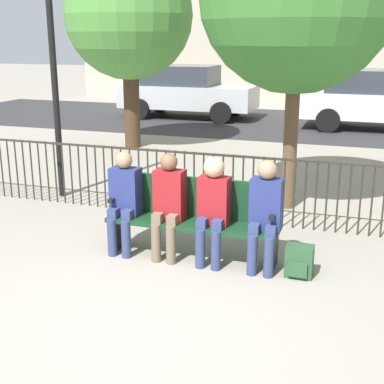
# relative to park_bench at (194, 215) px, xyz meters

# --- Properties ---
(ground_plane) EXTENTS (80.00, 80.00, 0.00)m
(ground_plane) POSITION_rel_park_bench_xyz_m (0.00, -1.73, -0.50)
(ground_plane) COLOR gray
(park_bench) EXTENTS (1.99, 0.45, 0.92)m
(park_bench) POSITION_rel_park_bench_xyz_m (0.00, 0.00, 0.00)
(park_bench) COLOR #14381E
(park_bench) RESTS_ON ground
(seated_person_0) EXTENTS (0.34, 0.39, 1.21)m
(seated_person_0) POSITION_rel_park_bench_xyz_m (-0.82, -0.13, 0.17)
(seated_person_0) COLOR navy
(seated_person_0) RESTS_ON ground
(seated_person_1) EXTENTS (0.34, 0.39, 1.23)m
(seated_person_1) POSITION_rel_park_bench_xyz_m (-0.27, -0.13, 0.18)
(seated_person_1) COLOR brown
(seated_person_1) RESTS_ON ground
(seated_person_2) EXTENTS (0.34, 0.39, 1.23)m
(seated_person_2) POSITION_rel_park_bench_xyz_m (0.26, -0.13, 0.20)
(seated_person_2) COLOR navy
(seated_person_2) RESTS_ON ground
(seated_person_3) EXTENTS (0.34, 0.39, 1.23)m
(seated_person_3) POSITION_rel_park_bench_xyz_m (0.85, -0.13, 0.19)
(seated_person_3) COLOR navy
(seated_person_3) RESTS_ON ground
(backpack) EXTENTS (0.29, 0.25, 0.34)m
(backpack) POSITION_rel_park_bench_xyz_m (1.24, -0.18, -0.33)
(backpack) COLOR #284C2D
(backpack) RESTS_ON ground
(fence_railing) EXTENTS (9.01, 0.03, 0.95)m
(fence_railing) POSITION_rel_park_bench_xyz_m (-0.02, 1.32, 0.06)
(fence_railing) COLOR #2D2823
(fence_railing) RESTS_ON ground
(tree_3) EXTENTS (2.81, 2.81, 4.34)m
(tree_3) POSITION_rel_park_bench_xyz_m (-3.38, 5.67, 2.41)
(tree_3) COLOR #422D1E
(tree_3) RESTS_ON ground
(lamp_post) EXTENTS (0.28, 0.28, 4.19)m
(lamp_post) POSITION_rel_park_bench_xyz_m (-2.80, 1.67, 2.22)
(lamp_post) COLOR black
(lamp_post) RESTS_ON ground
(street_surface) EXTENTS (24.00, 6.00, 0.01)m
(street_surface) POSITION_rel_park_bench_xyz_m (0.00, 10.27, -0.50)
(street_surface) COLOR #2B2B2D
(street_surface) RESTS_ON ground
(parked_car_0) EXTENTS (4.20, 1.94, 1.62)m
(parked_car_0) POSITION_rel_park_bench_xyz_m (1.96, 9.99, 0.34)
(parked_car_0) COLOR silver
(parked_car_0) RESTS_ON ground
(parked_car_1) EXTENTS (4.20, 1.94, 1.62)m
(parked_car_1) POSITION_rel_park_bench_xyz_m (-3.76, 10.52, 0.34)
(parked_car_1) COLOR #B7B7BC
(parked_car_1) RESTS_ON ground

